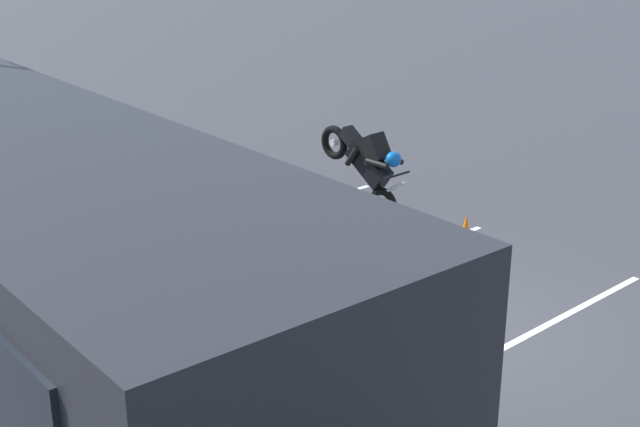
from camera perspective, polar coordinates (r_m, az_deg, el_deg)
name	(u,v)px	position (r m, az deg, el deg)	size (l,w,h in m)	color
ground_plane	(429,331)	(11.17, 7.14, -7.61)	(80.00, 80.00, 0.00)	#38383D
tour_bus	(21,289)	(8.79, -18.94, -4.68)	(9.41, 2.59, 3.25)	#26262B
spectator_far_left	(287,302)	(9.58, -2.15, -5.79)	(0.57, 0.32, 1.65)	black
spectator_left	(235,275)	(10.14, -5.59, -3.99)	(0.57, 0.32, 1.75)	black
spectator_centre	(215,254)	(10.90, -6.89, -2.67)	(0.57, 0.32, 1.65)	black
spectator_right	(148,233)	(11.66, -11.16, -1.24)	(0.57, 0.39, 1.69)	#473823
parked_motorcycle_silver	(178,327)	(10.26, -9.27, -7.33)	(2.04, 0.67, 0.99)	black
stunt_motorcycle	(367,162)	(14.65, 3.08, 3.40)	(2.07, 0.58, 1.56)	black
traffic_cone	(465,235)	(13.45, 9.48, -1.37)	(0.34, 0.34, 0.63)	orange
bay_line_b	(549,324)	(11.63, 14.77, -6.98)	(0.26, 4.29, 0.01)	white
bay_line_c	(397,258)	(13.24, 5.08, -2.93)	(0.24, 3.93, 0.01)	white
bay_line_d	(285,210)	(15.20, -2.28, 0.23)	(0.25, 4.05, 0.01)	white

